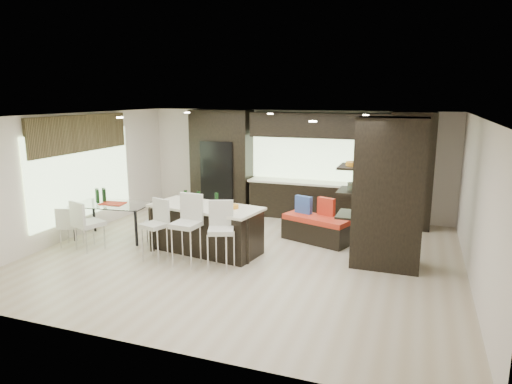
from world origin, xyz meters
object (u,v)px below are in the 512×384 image
at_px(bench, 316,229).
at_px(chair_end, 158,224).
at_px(kitchen_island, 206,229).
at_px(stool_left, 155,236).
at_px(stool_mid, 186,237).
at_px(floor_vase, 363,235).
at_px(chair_near, 89,227).
at_px(stool_right, 221,243).
at_px(chair_far, 71,228).
at_px(dining_table, 114,221).

bearing_deg(bench, chair_end, -138.56).
xyz_separation_m(kitchen_island, stool_left, (-0.69, -0.79, 0.00)).
distance_m(stool_mid, floor_vase, 3.24).
xyz_separation_m(chair_near, chair_end, (1.11, 0.78, -0.04)).
relative_size(stool_left, chair_end, 1.10).
height_order(stool_left, floor_vase, floor_vase).
distance_m(stool_right, chair_end, 2.04).
bearing_deg(chair_far, bench, 7.32).
relative_size(kitchen_island, chair_far, 2.89).
xyz_separation_m(stool_right, chair_far, (-3.45, 0.14, -0.11)).
distance_m(dining_table, chair_far, 0.89).
height_order(stool_right, chair_end, stool_right).
bearing_deg(chair_near, floor_vase, 30.61).
height_order(bench, chair_far, chair_far).
relative_size(kitchen_island, stool_right, 2.25).
distance_m(stool_right, chair_far, 3.45).
bearing_deg(dining_table, bench, 9.97).
relative_size(kitchen_island, stool_left, 2.39).
height_order(stool_mid, stool_right, stool_mid).
height_order(stool_left, chair_end, stool_left).
xyz_separation_m(stool_mid, chair_near, (-2.26, 0.11, -0.06)).
height_order(dining_table, chair_near, chair_near).
height_order(stool_right, floor_vase, floor_vase).
bearing_deg(chair_near, chair_end, 55.06).
bearing_deg(floor_vase, chair_end, -176.92).
relative_size(floor_vase, chair_far, 1.46).
relative_size(stool_right, chair_far, 1.28).
xyz_separation_m(stool_mid, floor_vase, (3.04, 1.12, 0.04)).
height_order(stool_mid, dining_table, stool_mid).
bearing_deg(bench, kitchen_island, -126.11).
distance_m(kitchen_island, stool_mid, 0.82).
xyz_separation_m(stool_left, floor_vase, (3.73, 1.09, 0.10)).
bearing_deg(chair_end, stool_mid, -138.63).
xyz_separation_m(bench, floor_vase, (1.11, -1.03, 0.29)).
relative_size(kitchen_island, chair_end, 2.64).
bearing_deg(dining_table, kitchen_island, -8.71).
relative_size(floor_vase, chair_end, 1.33).
distance_m(stool_left, stool_mid, 0.69).
relative_size(stool_mid, bench, 0.74).
height_order(stool_left, stool_mid, stool_mid).
relative_size(stool_right, chair_end, 1.17).
xyz_separation_m(stool_mid, stool_right, (0.69, 0.01, -0.03)).
distance_m(stool_mid, chair_near, 2.27).
height_order(stool_mid, floor_vase, floor_vase).
xyz_separation_m(bench, chair_far, (-4.70, -2.00, 0.11)).
relative_size(chair_near, chair_far, 1.21).
height_order(stool_left, chair_far, stool_left).
bearing_deg(stool_left, stool_mid, 14.02).
distance_m(stool_left, chair_end, 0.98).
distance_m(stool_right, floor_vase, 2.60).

